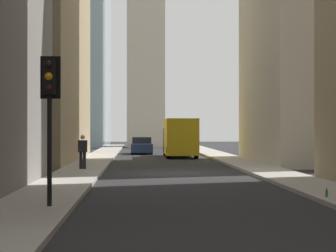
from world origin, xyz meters
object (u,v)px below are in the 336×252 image
delivery_truck (180,138)px  discarded_bottle (327,193)px  sedan_navy (142,146)px  pedestrian (83,150)px  traffic_light_foreground (50,95)px

delivery_truck → discarded_bottle: size_ratio=23.93×
delivery_truck → sedan_navy: delivery_truck is taller
delivery_truck → discarded_bottle: (-26.44, -2.31, -1.21)m
sedan_navy → discarded_bottle: bearing=-171.0°
pedestrian → discarded_bottle: pedestrian is taller
discarded_bottle → sedan_navy: bearing=9.0°
delivery_truck → sedan_navy: bearing=25.8°
sedan_navy → pedestrian: bearing=171.4°
traffic_light_foreground → discarded_bottle: bearing=-78.9°
traffic_light_foreground → discarded_bottle: traffic_light_foreground is taller
traffic_light_foreground → delivery_truck: bearing=-10.9°
traffic_light_foreground → pedestrian: traffic_light_foreground is taller
delivery_truck → pedestrian: size_ratio=3.86×
delivery_truck → sedan_navy: size_ratio=1.50×
delivery_truck → traffic_light_foreground: (-27.95, 5.40, 1.51)m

